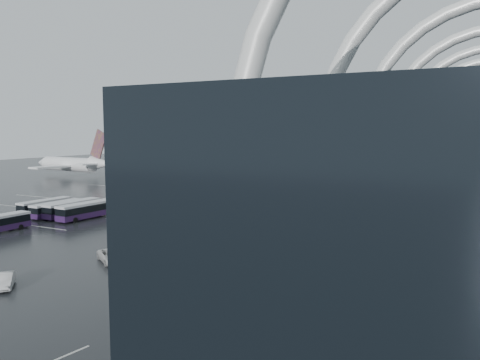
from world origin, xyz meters
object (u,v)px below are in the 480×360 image
at_px(van_curve_a, 112,256).
at_px(jet_remote_mid, 150,160).
at_px(gse_cart_belly_d, 349,213).
at_px(bus_row_near_b, 57,208).
at_px(airliner_gate_b, 340,167).
at_px(floodlight_mast, 177,138).
at_px(gse_cart_belly_a, 294,209).
at_px(bus_row_near_a, 45,206).
at_px(bus_row_near_c, 72,208).
at_px(airliner_gate_c, 355,161).
at_px(gse_cart_belly_b, 336,203).
at_px(gse_cart_belly_e, 278,199).
at_px(jet_remote_far, 167,156).
at_px(van_curve_c, 5,281).
at_px(airliner_main, 237,185).
at_px(bus_row_near_d, 87,210).
at_px(jet_remote_west, 74,165).

bearing_deg(van_curve_a, jet_remote_mid, 68.69).
bearing_deg(gse_cart_belly_d, bus_row_near_b, -152.84).
xyz_separation_m(airliner_gate_b, van_curve_a, (-0.39, -118.01, -4.04)).
bearing_deg(floodlight_mast, bus_row_near_b, -157.94).
height_order(van_curve_a, gse_cart_belly_a, van_curve_a).
height_order(bus_row_near_a, bus_row_near_c, bus_row_near_c).
bearing_deg(bus_row_near_b, airliner_gate_c, -11.82).
bearing_deg(gse_cart_belly_b, bus_row_near_c, -138.91).
bearing_deg(gse_cart_belly_e, gse_cart_belly_a, -53.35).
xyz_separation_m(jet_remote_far, gse_cart_belly_e, (96.22, -85.66, -4.44)).
xyz_separation_m(bus_row_near_a, gse_cart_belly_b, (53.61, 40.13, -1.04)).
distance_m(van_curve_a, van_curve_c, 14.16).
height_order(airliner_main, airliner_gate_b, airliner_gate_b).
height_order(bus_row_near_d, van_curve_c, bus_row_near_d).
bearing_deg(bus_row_near_a, gse_cart_belly_d, -63.59).
relative_size(airliner_main, jet_remote_far, 1.28).
xyz_separation_m(airliner_main, airliner_gate_c, (3.11, 108.33, -0.48)).
bearing_deg(jet_remote_mid, bus_row_near_b, 124.68).
relative_size(bus_row_near_a, floodlight_mast, 0.47).
distance_m(bus_row_near_d, gse_cart_belly_d, 54.85).
height_order(floodlight_mast, gse_cart_belly_d, floodlight_mast).
bearing_deg(gse_cart_belly_a, jet_remote_west, 161.22).
xyz_separation_m(bus_row_near_d, gse_cart_belly_d, (47.41, 27.56, -1.21)).
bearing_deg(airliner_main, jet_remote_west, 172.12).
distance_m(bus_row_near_b, gse_cart_belly_d, 62.10).
bearing_deg(gse_cart_belly_b, bus_row_near_d, -135.55).
bearing_deg(bus_row_near_a, gse_cart_belly_b, -51.36).
relative_size(gse_cart_belly_a, gse_cart_belly_d, 0.81).
relative_size(jet_remote_far, gse_cart_belly_e, 18.00).
bearing_deg(airliner_gate_c, van_curve_c, -75.81).
relative_size(bus_row_near_d, van_curve_a, 2.20).
bearing_deg(airliner_gate_b, gse_cart_belly_b, -64.01).
relative_size(airliner_gate_b, gse_cart_belly_e, 22.50).
height_order(bus_row_near_c, van_curve_a, bus_row_near_c).
bearing_deg(jet_remote_west, airliner_gate_c, -135.04).
xyz_separation_m(airliner_gate_b, jet_remote_far, (-96.95, 28.80, 0.21)).
bearing_deg(airliner_main, jet_remote_mid, 151.32).
bearing_deg(airliner_main, van_curve_a, -69.34).
xyz_separation_m(airliner_gate_b, gse_cart_belly_a, (7.68, -68.16, -4.40)).
xyz_separation_m(van_curve_a, gse_cart_belly_d, (20.40, 50.05, -0.24)).
height_order(jet_remote_mid, bus_row_near_c, jet_remote_mid).
relative_size(bus_row_near_d, gse_cart_belly_a, 7.37).
bearing_deg(bus_row_near_a, gse_cart_belly_a, -58.43).
distance_m(bus_row_near_c, gse_cart_belly_d, 58.77).
relative_size(jet_remote_mid, gse_cart_belly_b, 17.51).
distance_m(jet_remote_west, jet_remote_far, 61.14).
relative_size(bus_row_near_c, gse_cart_belly_d, 5.73).
bearing_deg(bus_row_near_a, van_curve_c, -133.47).
distance_m(jet_remote_mid, gse_cart_belly_e, 108.30).
relative_size(van_curve_a, van_curve_c, 1.25).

